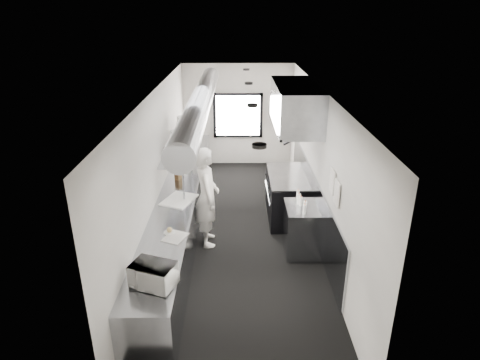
{
  "coord_description": "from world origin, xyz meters",
  "views": [
    {
      "loc": [
        -0.04,
        -7.22,
        4.13
      ],
      "look_at": [
        0.02,
        -0.2,
        1.21
      ],
      "focal_mm": 30.94,
      "sensor_mm": 36.0,
      "label": 1
    }
  ],
  "objects_px": {
    "prep_counter": "(177,225)",
    "knife_block": "(178,174)",
    "pass_shelf": "(181,144)",
    "plate_stack_a": "(177,146)",
    "plate_stack_b": "(177,139)",
    "line_cook": "(207,197)",
    "squeeze_bottle_b": "(305,207)",
    "bottle_station": "(303,229)",
    "cutting_board": "(179,200)",
    "plate_stack_d": "(183,125)",
    "microwave": "(153,275)",
    "deli_tub_a": "(138,277)",
    "plate_stack_c": "(182,131)",
    "small_plate": "(170,233)",
    "squeeze_bottle_e": "(298,195)",
    "squeeze_bottle_c": "(301,201)",
    "far_work_table": "(195,158)",
    "range": "(288,196)",
    "squeeze_bottle_d": "(299,199)",
    "deli_tub_b": "(144,263)",
    "exhaust_hood": "(295,106)",
    "squeeze_bottle_a": "(304,209)"
  },
  "relations": [
    {
      "from": "far_work_table",
      "to": "deli_tub_b",
      "type": "xyz_separation_m",
      "value": [
        -0.14,
        -5.7,
        0.5
      ]
    },
    {
      "from": "squeeze_bottle_b",
      "to": "squeeze_bottle_d",
      "type": "distance_m",
      "value": 0.31
    },
    {
      "from": "bottle_station",
      "to": "exhaust_hood",
      "type": "bearing_deg",
      "value": 92.18
    },
    {
      "from": "knife_block",
      "to": "far_work_table",
      "type": "bearing_deg",
      "value": 106.67
    },
    {
      "from": "bottle_station",
      "to": "squeeze_bottle_c",
      "type": "height_order",
      "value": "squeeze_bottle_c"
    },
    {
      "from": "pass_shelf",
      "to": "squeeze_bottle_c",
      "type": "bearing_deg",
      "value": -35.96
    },
    {
      "from": "prep_counter",
      "to": "knife_block",
      "type": "distance_m",
      "value": 1.26
    },
    {
      "from": "far_work_table",
      "to": "line_cook",
      "type": "distance_m",
      "value": 3.64
    },
    {
      "from": "plate_stack_d",
      "to": "squeeze_bottle_d",
      "type": "xyz_separation_m",
      "value": [
        2.28,
        -2.21,
        -0.77
      ]
    },
    {
      "from": "pass_shelf",
      "to": "plate_stack_a",
      "type": "height_order",
      "value": "plate_stack_a"
    },
    {
      "from": "microwave",
      "to": "plate_stack_a",
      "type": "distance_m",
      "value": 3.29
    },
    {
      "from": "pass_shelf",
      "to": "plate_stack_d",
      "type": "distance_m",
      "value": 0.67
    },
    {
      "from": "range",
      "to": "plate_stack_d",
      "type": "xyz_separation_m",
      "value": [
        -2.26,
        0.93,
        1.29
      ]
    },
    {
      "from": "prep_counter",
      "to": "exhaust_hood",
      "type": "bearing_deg",
      "value": 28.11
    },
    {
      "from": "prep_counter",
      "to": "squeeze_bottle_c",
      "type": "distance_m",
      "value": 2.3
    },
    {
      "from": "squeeze_bottle_c",
      "to": "squeeze_bottle_e",
      "type": "bearing_deg",
      "value": 91.86
    },
    {
      "from": "plate_stack_b",
      "to": "prep_counter",
      "type": "bearing_deg",
      "value": -86.76
    },
    {
      "from": "plate_stack_a",
      "to": "squeeze_bottle_d",
      "type": "height_order",
      "value": "plate_stack_a"
    },
    {
      "from": "prep_counter",
      "to": "pass_shelf",
      "type": "bearing_deg",
      "value": 91.56
    },
    {
      "from": "bottle_station",
      "to": "cutting_board",
      "type": "bearing_deg",
      "value": 172.54
    },
    {
      "from": "bottle_station",
      "to": "small_plate",
      "type": "height_order",
      "value": "small_plate"
    },
    {
      "from": "bottle_station",
      "to": "microwave",
      "type": "relative_size",
      "value": 1.79
    },
    {
      "from": "prep_counter",
      "to": "bottle_station",
      "type": "distance_m",
      "value": 2.31
    },
    {
      "from": "line_cook",
      "to": "pass_shelf",
      "type": "bearing_deg",
      "value": 15.34
    },
    {
      "from": "prep_counter",
      "to": "squeeze_bottle_d",
      "type": "bearing_deg",
      "value": -1.98
    },
    {
      "from": "plate_stack_a",
      "to": "plate_stack_d",
      "type": "distance_m",
      "value": 1.31
    },
    {
      "from": "squeeze_bottle_b",
      "to": "squeeze_bottle_d",
      "type": "bearing_deg",
      "value": 102.1
    },
    {
      "from": "plate_stack_d",
      "to": "cutting_board",
      "type": "bearing_deg",
      "value": -86.47
    },
    {
      "from": "microwave",
      "to": "squeeze_bottle_e",
      "type": "height_order",
      "value": "microwave"
    },
    {
      "from": "prep_counter",
      "to": "bottle_station",
      "type": "bearing_deg",
      "value": -4.97
    },
    {
      "from": "plate_stack_b",
      "to": "deli_tub_b",
      "type": "bearing_deg",
      "value": -91.39
    },
    {
      "from": "deli_tub_b",
      "to": "squeeze_bottle_e",
      "type": "height_order",
      "value": "squeeze_bottle_e"
    },
    {
      "from": "prep_counter",
      "to": "squeeze_bottle_b",
      "type": "xyz_separation_m",
      "value": [
        2.28,
        -0.38,
        0.55
      ]
    },
    {
      "from": "pass_shelf",
      "to": "far_work_table",
      "type": "height_order",
      "value": "pass_shelf"
    },
    {
      "from": "small_plate",
      "to": "plate_stack_d",
      "type": "height_order",
      "value": "plate_stack_d"
    },
    {
      "from": "plate_stack_b",
      "to": "line_cook",
      "type": "bearing_deg",
      "value": -58.89
    },
    {
      "from": "far_work_table",
      "to": "small_plate",
      "type": "relative_size",
      "value": 6.48
    },
    {
      "from": "small_plate",
      "to": "plate_stack_c",
      "type": "bearing_deg",
      "value": 91.97
    },
    {
      "from": "microwave",
      "to": "plate_stack_c",
      "type": "bearing_deg",
      "value": 111.38
    },
    {
      "from": "pass_shelf",
      "to": "squeeze_bottle_e",
      "type": "bearing_deg",
      "value": -31.01
    },
    {
      "from": "prep_counter",
      "to": "line_cook",
      "type": "relative_size",
      "value": 3.17
    },
    {
      "from": "range",
      "to": "deli_tub_b",
      "type": "bearing_deg",
      "value": -126.06
    },
    {
      "from": "line_cook",
      "to": "squeeze_bottle_e",
      "type": "distance_m",
      "value": 1.67
    },
    {
      "from": "exhaust_hood",
      "to": "squeeze_bottle_a",
      "type": "xyz_separation_m",
      "value": [
        0.01,
        -1.66,
        -1.4
      ]
    },
    {
      "from": "microwave",
      "to": "plate_stack_a",
      "type": "bearing_deg",
      "value": 111.59
    },
    {
      "from": "deli_tub_a",
      "to": "plate_stack_a",
      "type": "distance_m",
      "value": 3.21
    },
    {
      "from": "range",
      "to": "plate_stack_c",
      "type": "distance_m",
      "value": 2.62
    },
    {
      "from": "range",
      "to": "line_cook",
      "type": "xyz_separation_m",
      "value": [
        -1.63,
        -1.06,
        0.48
      ]
    },
    {
      "from": "deli_tub_a",
      "to": "squeeze_bottle_b",
      "type": "xyz_separation_m",
      "value": [
        2.44,
        1.91,
        0.05
      ]
    },
    {
      "from": "pass_shelf",
      "to": "bottle_station",
      "type": "relative_size",
      "value": 3.33
    }
  ]
}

